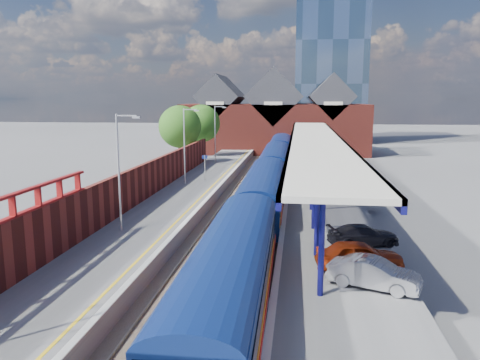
% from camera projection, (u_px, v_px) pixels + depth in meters
% --- Properties ---
extents(ground, '(240.00, 240.00, 0.00)m').
position_uv_depth(ground, '(261.00, 181.00, 51.01)').
color(ground, '#5B5B5E').
rests_on(ground, ground).
extents(ballast_bed, '(6.00, 76.00, 0.06)m').
position_uv_depth(ballast_bed, '(252.00, 200.00, 41.23)').
color(ballast_bed, '#473D33').
rests_on(ballast_bed, ground).
extents(rails, '(4.51, 76.00, 0.14)m').
position_uv_depth(rails, '(252.00, 199.00, 41.22)').
color(rails, slate).
rests_on(rails, ground).
extents(left_platform, '(5.00, 76.00, 1.00)m').
position_uv_depth(left_platform, '(191.00, 193.00, 41.83)').
color(left_platform, '#565659').
rests_on(left_platform, ground).
extents(right_platform, '(6.00, 76.00, 1.00)m').
position_uv_depth(right_platform, '(321.00, 197.00, 40.41)').
color(right_platform, '#565659').
rests_on(right_platform, ground).
extents(coping_left, '(0.30, 76.00, 0.05)m').
position_uv_depth(coping_left, '(217.00, 188.00, 41.45)').
color(coping_left, silver).
rests_on(coping_left, left_platform).
extents(coping_right, '(0.30, 76.00, 0.05)m').
position_uv_depth(coping_right, '(288.00, 190.00, 40.68)').
color(coping_right, silver).
rests_on(coping_right, right_platform).
extents(yellow_line, '(0.14, 76.00, 0.01)m').
position_uv_depth(yellow_line, '(210.00, 188.00, 41.53)').
color(yellow_line, yellow).
rests_on(yellow_line, left_platform).
extents(train, '(3.02, 65.93, 3.45)m').
position_uv_depth(train, '(270.00, 174.00, 42.70)').
color(train, '#0B1D52').
rests_on(train, ground).
extents(canopy, '(4.50, 52.00, 4.48)m').
position_uv_depth(canopy, '(316.00, 140.00, 41.57)').
color(canopy, '#0F0E56').
rests_on(canopy, right_platform).
extents(lamp_post_b, '(1.48, 0.18, 7.00)m').
position_uv_depth(lamp_post_b, '(121.00, 165.00, 27.49)').
color(lamp_post_b, '#A5A8AA').
rests_on(lamp_post_b, left_platform).
extents(lamp_post_c, '(1.48, 0.18, 7.00)m').
position_uv_depth(lamp_post_c, '(186.00, 141.00, 43.13)').
color(lamp_post_c, '#A5A8AA').
rests_on(lamp_post_c, left_platform).
extents(lamp_post_d, '(1.48, 0.18, 7.00)m').
position_uv_depth(lamp_post_d, '(216.00, 130.00, 58.77)').
color(lamp_post_d, '#A5A8AA').
rests_on(lamp_post_d, left_platform).
extents(platform_sign, '(0.55, 0.08, 2.50)m').
position_uv_depth(platform_sign, '(205.00, 163.00, 45.31)').
color(platform_sign, '#A5A8AA').
rests_on(platform_sign, left_platform).
extents(brick_wall, '(0.35, 50.00, 3.86)m').
position_uv_depth(brick_wall, '(137.00, 184.00, 35.51)').
color(brick_wall, maroon).
rests_on(brick_wall, left_platform).
extents(station_building, '(30.00, 12.12, 13.78)m').
position_uv_depth(station_building, '(275.00, 120.00, 77.45)').
color(station_building, maroon).
rests_on(station_building, ground).
extents(glass_tower, '(14.20, 14.20, 40.30)m').
position_uv_depth(glass_tower, '(331.00, 42.00, 95.19)').
color(glass_tower, '#425A71').
rests_on(glass_tower, ground).
extents(tree_near, '(5.20, 5.20, 8.10)m').
position_uv_depth(tree_near, '(181.00, 128.00, 57.15)').
color(tree_near, '#382314').
rests_on(tree_near, ground).
extents(tree_far, '(5.20, 5.20, 8.10)m').
position_uv_depth(tree_far, '(202.00, 124.00, 64.85)').
color(tree_far, '#382314').
rests_on(tree_far, ground).
extents(parked_car_red, '(4.18, 2.08, 1.37)m').
position_uv_depth(parked_car_red, '(359.00, 256.00, 21.66)').
color(parked_car_red, '#94290C').
rests_on(parked_car_red, right_platform).
extents(parked_car_silver, '(4.03, 2.63, 1.25)m').
position_uv_depth(parked_car_silver, '(374.00, 273.00, 19.60)').
color(parked_car_silver, '#9E9DA2').
rests_on(parked_car_silver, right_platform).
extents(parked_car_dark, '(4.13, 2.50, 1.12)m').
position_uv_depth(parked_car_dark, '(363.00, 235.00, 25.37)').
color(parked_car_dark, black).
rests_on(parked_car_dark, right_platform).
extents(parked_car_blue, '(4.28, 2.65, 1.11)m').
position_uv_depth(parked_car_blue, '(356.00, 194.00, 36.33)').
color(parked_car_blue, navy).
rests_on(parked_car_blue, right_platform).
extents(relay_cabinet, '(0.79, 0.97, 1.00)m').
position_uv_depth(relay_cabinet, '(264.00, 314.00, 18.35)').
color(relay_cabinet, '#A1A3A6').
rests_on(relay_cabinet, ground).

